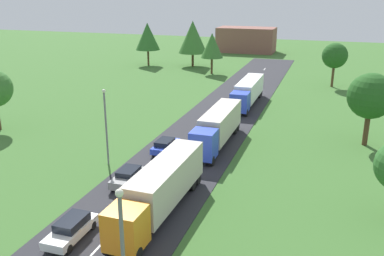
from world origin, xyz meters
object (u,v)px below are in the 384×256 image
(tree_birch, at_px, (148,36))
(lamppost_second, at_px, (106,123))
(truck_lead, at_px, (161,187))
(tree_oak, at_px, (371,96))
(car_fourth, at_px, (165,145))
(tree_ash, at_px, (335,56))
(car_third, at_px, (128,177))
(tree_elm, at_px, (193,37))
(distant_building, at_px, (246,40))
(car_second, at_px, (71,228))
(truck_third, at_px, (248,91))
(tree_lime, at_px, (212,46))
(truck_second, at_px, (218,126))

(tree_birch, bearing_deg, lamppost_second, -70.01)
(truck_lead, height_order, tree_oak, tree_oak)
(car_fourth, relative_size, tree_ash, 0.54)
(car_third, height_order, tree_elm, tree_elm)
(car_fourth, bearing_deg, distant_building, 95.17)
(truck_lead, height_order, car_second, truck_lead)
(truck_third, xyz_separation_m, lamppost_second, (-8.72, -27.03, 2.21))
(tree_oak, xyz_separation_m, tree_elm, (-34.31, 42.28, 0.94))
(truck_lead, height_order, tree_lime, tree_lime)
(truck_second, xyz_separation_m, car_fourth, (-4.67, -4.10, -1.39))
(car_second, distance_m, car_third, 8.96)
(car_second, distance_m, tree_birch, 71.44)
(truck_lead, distance_m, lamppost_second, 11.54)
(truck_third, height_order, tree_ash, tree_ash)
(tree_oak, height_order, tree_birch, tree_birch)
(truck_lead, relative_size, car_second, 2.97)
(truck_third, distance_m, car_second, 40.00)
(truck_third, relative_size, tree_ash, 1.75)
(truck_second, distance_m, car_fourth, 6.37)
(car_fourth, relative_size, tree_elm, 0.42)
(truck_second, height_order, car_third, truck_second)
(car_third, distance_m, tree_birch, 63.06)
(truck_lead, height_order, tree_elm, tree_elm)
(truck_second, distance_m, lamppost_second, 12.71)
(lamppost_second, bearing_deg, tree_ash, 64.87)
(tree_oak, height_order, distant_building, tree_oak)
(truck_second, bearing_deg, tree_oak, 18.31)
(tree_ash, distance_m, tree_lime, 24.35)
(distant_building, bearing_deg, truck_lead, -82.70)
(car_fourth, bearing_deg, car_third, -91.26)
(car_second, relative_size, tree_lime, 0.55)
(truck_third, distance_m, car_fourth, 22.80)
(tree_ash, bearing_deg, tree_birch, 165.65)
(truck_second, distance_m, tree_oak, 16.89)
(lamppost_second, distance_m, tree_lime, 49.17)
(lamppost_second, height_order, tree_elm, tree_elm)
(car_third, height_order, tree_ash, tree_ash)
(truck_second, xyz_separation_m, car_second, (-4.76, -21.50, -1.36))
(truck_second, xyz_separation_m, tree_oak, (15.71, 5.20, 3.40))
(truck_lead, bearing_deg, car_second, -129.98)
(car_third, xyz_separation_m, tree_lime, (-7.23, 52.77, 4.95))
(car_third, bearing_deg, truck_second, 68.81)
(lamppost_second, height_order, distant_building, lamppost_second)
(tree_birch, xyz_separation_m, tree_ash, (40.44, -10.35, -0.99))
(tree_birch, distance_m, tree_lime, 17.47)
(car_second, distance_m, lamppost_second, 13.80)
(truck_second, xyz_separation_m, tree_ash, (11.74, 35.22, 3.34))
(truck_third, height_order, car_third, truck_third)
(truck_lead, xyz_separation_m, tree_lime, (-11.88, 56.30, 3.58))
(car_third, bearing_deg, tree_ash, 70.84)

